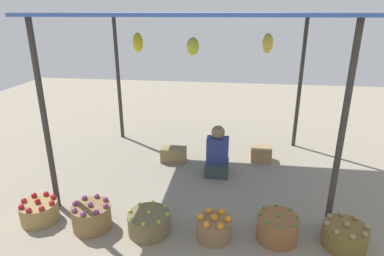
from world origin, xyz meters
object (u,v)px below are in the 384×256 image
at_px(wooden_crate_near_vendor, 174,155).
at_px(basket_limes, 149,223).
at_px(vendor_person, 217,155).
at_px(basket_potatoes, 345,235).
at_px(basket_green_chilies, 277,228).
at_px(wooden_crate_stacked_rear, 261,154).
at_px(basket_purple_onions, 92,216).
at_px(basket_red_apples, 39,211).
at_px(basket_oranges, 214,228).

bearing_deg(wooden_crate_near_vendor, basket_limes, -87.65).
height_order(vendor_person, basket_potatoes, vendor_person).
distance_m(basket_green_chilies, wooden_crate_stacked_rear, 2.08).
bearing_deg(basket_green_chilies, basket_potatoes, -1.12).
xyz_separation_m(vendor_person, basket_potatoes, (1.49, -1.55, -0.17)).
relative_size(vendor_person, basket_limes, 1.59).
height_order(basket_limes, basket_potatoes, basket_potatoes).
xyz_separation_m(basket_purple_onions, wooden_crate_near_vendor, (0.61, 1.92, -0.03)).
relative_size(basket_red_apples, basket_limes, 0.91).
distance_m(basket_purple_onions, basket_oranges, 1.44).
distance_m(basket_oranges, wooden_crate_near_vendor, 2.08).
bearing_deg(wooden_crate_near_vendor, wooden_crate_stacked_rear, 9.30).
height_order(basket_red_apples, basket_limes, basket_red_apples).
xyz_separation_m(basket_purple_onions, wooden_crate_stacked_rear, (2.10, 2.16, -0.03)).
bearing_deg(basket_oranges, basket_red_apples, 178.93).
relative_size(basket_limes, wooden_crate_stacked_rear, 1.43).
bearing_deg(basket_limes, basket_potatoes, 1.61).
height_order(basket_red_apples, basket_purple_onions, basket_purple_onions).
bearing_deg(vendor_person, basket_red_apples, -142.93).
relative_size(basket_oranges, wooden_crate_near_vendor, 0.94).
distance_m(basket_red_apples, basket_oranges, 2.14).
xyz_separation_m(vendor_person, basket_green_chilies, (0.77, -1.53, -0.15)).
height_order(vendor_person, basket_green_chilies, vendor_person).
height_order(vendor_person, basket_purple_onions, vendor_person).
bearing_deg(basket_purple_onions, vendor_person, 49.57).
relative_size(basket_limes, basket_green_chilies, 1.07).
relative_size(basket_red_apples, wooden_crate_near_vendor, 1.07).
height_order(basket_limes, wooden_crate_stacked_rear, basket_limes).
xyz_separation_m(vendor_person, basket_purple_onions, (-1.38, -1.62, -0.15)).
bearing_deg(wooden_crate_near_vendor, basket_potatoes, -39.41).
relative_size(vendor_person, basket_red_apples, 1.75).
bearing_deg(vendor_person, wooden_crate_stacked_rear, 37.13).
relative_size(basket_red_apples, basket_potatoes, 0.94).
bearing_deg(basket_limes, wooden_crate_stacked_rear, 56.88).
bearing_deg(basket_purple_onions, basket_oranges, 0.34).
height_order(basket_oranges, wooden_crate_stacked_rear, basket_oranges).
bearing_deg(basket_purple_onions, basket_green_chilies, 2.24).
bearing_deg(basket_red_apples, basket_purple_onions, -3.98).
bearing_deg(basket_green_chilies, vendor_person, 116.70).
bearing_deg(basket_purple_onions, basket_red_apples, 176.02).
distance_m(basket_potatoes, wooden_crate_near_vendor, 2.91).
bearing_deg(basket_potatoes, basket_green_chilies, 178.88).
bearing_deg(wooden_crate_stacked_rear, basket_limes, -123.12).
distance_m(basket_green_chilies, wooden_crate_near_vendor, 2.39).
height_order(basket_purple_onions, basket_potatoes, basket_purple_onions).
xyz_separation_m(basket_limes, wooden_crate_near_vendor, (-0.08, 1.91, -0.00)).
xyz_separation_m(basket_red_apples, basket_oranges, (2.14, -0.04, 0.00)).
relative_size(basket_purple_onions, basket_green_chilies, 0.99).
bearing_deg(basket_oranges, basket_purple_onions, -179.66).
relative_size(basket_oranges, basket_green_chilies, 0.87).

